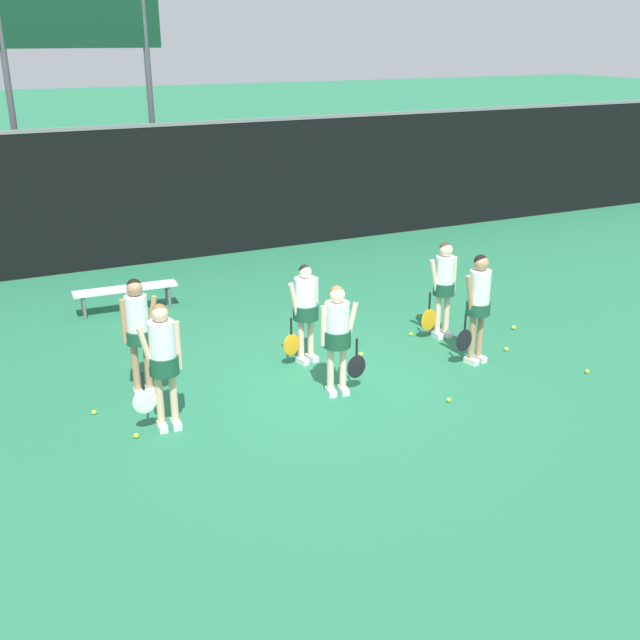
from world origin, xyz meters
TOP-DOWN VIEW (x-y plane):
  - ground_plane at (0.00, 0.00)m, footprint 140.00×140.00m
  - fence_windscreen at (0.00, 7.17)m, footprint 60.00×0.08m
  - scoreboard at (-1.83, 8.58)m, footprint 3.69×0.15m
  - bench_courtside at (-2.09, 4.15)m, footprint 1.92×0.44m
  - player_0 at (-2.54, -0.57)m, footprint 0.68×0.39m
  - player_1 at (-0.05, -0.61)m, footprint 0.68×0.40m
  - player_2 at (2.42, -0.55)m, footprint 0.65×0.38m
  - player_3 at (-2.60, 0.57)m, footprint 0.65×0.36m
  - player_4 at (-0.00, 0.61)m, footprint 0.66×0.40m
  - player_5 at (2.55, 0.57)m, footprint 0.65×0.36m
  - tennis_ball_0 at (3.91, 0.29)m, footprint 0.07×0.07m
  - tennis_ball_1 at (-2.53, -0.13)m, footprint 0.07×0.07m
  - tennis_ball_2 at (0.90, 0.41)m, footprint 0.07×0.07m
  - tennis_ball_3 at (2.10, 0.81)m, footprint 0.06×0.06m
  - tennis_ball_4 at (-3.38, 0.23)m, footprint 0.07×0.07m
  - tennis_ball_5 at (-2.99, -0.66)m, footprint 0.07×0.07m
  - tennis_ball_6 at (3.16, -0.44)m, footprint 0.07×0.07m
  - tennis_ball_7 at (1.25, -1.56)m, footprint 0.07×0.07m
  - tennis_ball_8 at (3.73, -1.67)m, footprint 0.07×0.07m

SIDE VIEW (x-z plane):
  - ground_plane at x=0.00m, z-range 0.00..0.00m
  - tennis_ball_3 at x=2.10m, z-range 0.00..0.06m
  - tennis_ball_7 at x=1.25m, z-range 0.00..0.07m
  - tennis_ball_4 at x=-3.38m, z-range 0.00..0.07m
  - tennis_ball_8 at x=3.73m, z-range 0.00..0.07m
  - tennis_ball_6 at x=3.16m, z-range 0.00..0.07m
  - tennis_ball_5 at x=-2.99m, z-range 0.00..0.07m
  - tennis_ball_2 at x=0.90m, z-range 0.00..0.07m
  - tennis_ball_0 at x=3.91m, z-range 0.00..0.07m
  - tennis_ball_1 at x=-2.53m, z-range 0.00..0.07m
  - bench_courtside at x=-2.09m, z-range 0.17..0.65m
  - player_4 at x=0.00m, z-range 0.14..1.75m
  - player_1 at x=-0.05m, z-range 0.15..1.79m
  - player_5 at x=2.55m, z-range 0.15..1.83m
  - player_0 at x=-2.54m, z-range 0.16..1.91m
  - player_3 at x=-2.60m, z-range 0.17..1.92m
  - player_2 at x=2.42m, z-range 0.18..1.94m
  - fence_windscreen at x=0.00m, z-range 0.01..3.11m
  - scoreboard at x=-1.83m, z-range 1.77..8.07m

